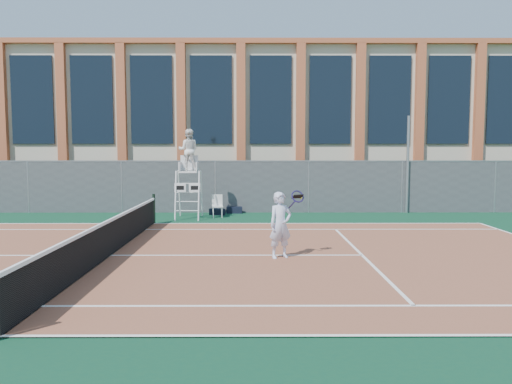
{
  "coord_description": "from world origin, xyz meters",
  "views": [
    {
      "loc": [
        3.65,
        -12.47,
        2.71
      ],
      "look_at": [
        3.72,
        3.0,
        1.39
      ],
      "focal_mm": 35.0,
      "sensor_mm": 36.0,
      "label": 1
    }
  ],
  "objects_px": {
    "umpire_chair": "(189,153)",
    "plastic_chair": "(217,204)",
    "tennis_player": "(281,225)",
    "steel_pole": "(408,165)"
  },
  "relations": [
    {
      "from": "plastic_chair",
      "to": "tennis_player",
      "type": "relative_size",
      "value": 0.55
    },
    {
      "from": "plastic_chair",
      "to": "umpire_chair",
      "type": "bearing_deg",
      "value": -166.14
    },
    {
      "from": "umpire_chair",
      "to": "plastic_chair",
      "type": "height_order",
      "value": "umpire_chair"
    },
    {
      "from": "umpire_chair",
      "to": "tennis_player",
      "type": "xyz_separation_m",
      "value": [
        3.21,
        -7.35,
        -1.73
      ]
    },
    {
      "from": "steel_pole",
      "to": "umpire_chair",
      "type": "xyz_separation_m",
      "value": [
        -9.09,
        -1.65,
        0.52
      ]
    },
    {
      "from": "plastic_chair",
      "to": "tennis_player",
      "type": "height_order",
      "value": "tennis_player"
    },
    {
      "from": "tennis_player",
      "to": "umpire_chair",
      "type": "bearing_deg",
      "value": 113.62
    },
    {
      "from": "steel_pole",
      "to": "plastic_chair",
      "type": "xyz_separation_m",
      "value": [
        -8.0,
        -1.38,
        -1.52
      ]
    },
    {
      "from": "steel_pole",
      "to": "plastic_chair",
      "type": "relative_size",
      "value": 4.56
    },
    {
      "from": "umpire_chair",
      "to": "plastic_chair",
      "type": "distance_m",
      "value": 2.33
    }
  ]
}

